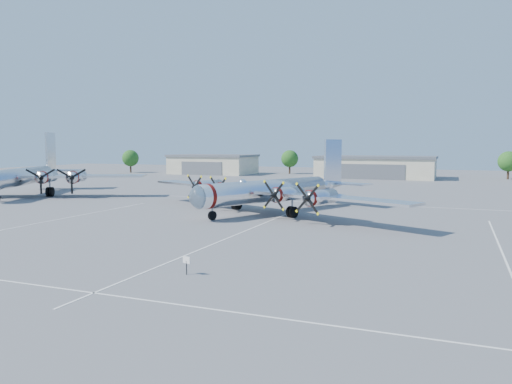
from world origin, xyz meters
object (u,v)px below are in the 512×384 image
at_px(hangar_center, 376,167).
at_px(tree_far_west, 130,158).
at_px(tree_west, 290,159).
at_px(info_placard, 186,262).
at_px(tree_east, 509,161).
at_px(main_bomber_b29, 273,212).
at_px(bomber_west, 25,195).
at_px(hangar_west, 213,164).

xyz_separation_m(hangar_center, tree_far_west, (-70.00, -3.96, 1.51)).
bearing_deg(tree_west, info_placard, -75.38).
distance_m(tree_east, main_bomber_b29, 81.60).
xyz_separation_m(hangar_center, info_placard, (2.82, -98.56, -1.89)).
bearing_deg(bomber_west, main_bomber_b29, -28.54).
height_order(tree_west, main_bomber_b29, tree_west).
bearing_deg(bomber_west, info_placard, -57.98).
bearing_deg(hangar_west, info_placard, -64.12).
relative_size(tree_far_west, bomber_west, 0.17).
distance_m(tree_east, info_placard, 108.12).
xyz_separation_m(hangar_center, bomber_west, (-46.22, -65.08, -2.71)).
height_order(tree_far_west, info_placard, tree_far_west).
distance_m(hangar_center, main_bomber_b29, 68.94).
xyz_separation_m(tree_east, bomber_west, (-76.22, -71.12, -4.22)).
xyz_separation_m(tree_far_west, bomber_west, (23.78, -61.12, -4.22)).
xyz_separation_m(main_bomber_b29, info_placard, (4.94, -29.71, 0.83)).
height_order(hangar_west, hangar_center, same).
xyz_separation_m(hangar_center, tree_west, (-25.00, 8.04, 1.51)).
bearing_deg(tree_far_west, tree_east, 5.71).
relative_size(hangar_west, bomber_west, 0.57).
distance_m(hangar_west, tree_east, 75.26).
bearing_deg(tree_far_west, hangar_west, 9.01).
distance_m(tree_far_west, tree_west, 46.57).
height_order(hangar_west, tree_west, tree_west).
relative_size(main_bomber_b29, info_placard, 34.41).
bearing_deg(info_placard, hangar_center, 107.73).
distance_m(main_bomber_b29, bomber_west, 44.26).
height_order(hangar_center, bomber_west, hangar_center).
bearing_deg(tree_east, info_placard, -104.57).
height_order(tree_east, bomber_west, tree_east).
distance_m(hangar_center, info_placard, 98.62).
bearing_deg(info_placard, main_bomber_b29, 115.54).
relative_size(tree_far_west, info_placard, 5.66).
height_order(tree_east, main_bomber_b29, tree_east).
relative_size(tree_west, info_placard, 5.66).
distance_m(hangar_west, info_placard, 109.56).
xyz_separation_m(tree_far_west, tree_west, (45.00, 12.00, 0.00)).
xyz_separation_m(hangar_center, tree_east, (30.00, 6.04, 1.51)).
height_order(hangar_west, tree_far_west, tree_far_west).
bearing_deg(tree_west, tree_east, -2.08).
distance_m(tree_east, bomber_west, 104.34).
relative_size(tree_east, main_bomber_b29, 0.16).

